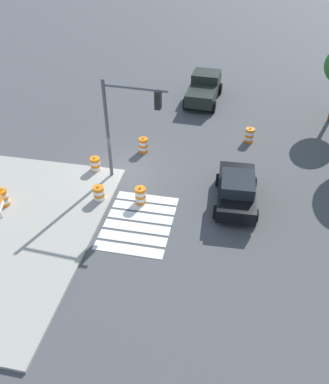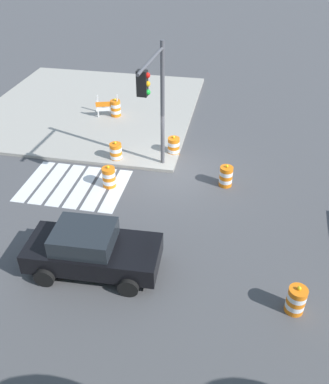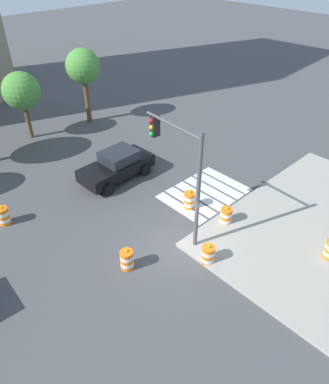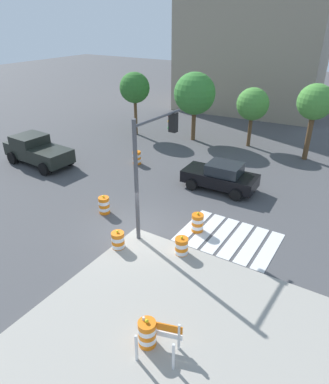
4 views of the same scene
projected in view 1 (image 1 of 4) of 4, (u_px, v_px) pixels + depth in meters
The scene contains 11 objects.
ground_plane at pixel (125, 172), 22.23m from camera, with size 120.00×120.00×0.00m, color #474749.
crosswalk_stripes at pixel (139, 222), 18.82m from camera, with size 4.35×3.20×0.02m.
sports_car at pixel (237, 190), 19.54m from camera, with size 4.37×2.28×1.63m.
pickup_truck at pixel (205, 87), 29.51m from camera, with size 5.25×2.56×1.92m.
traffic_barrel_near_corner at pixel (99, 194), 19.84m from camera, with size 0.56×0.56×1.02m.
traffic_barrel_crosswalk_end at pixel (141, 195), 19.77m from camera, with size 0.56×0.56×1.02m.
traffic_barrel_median_near at pixel (249, 135), 24.70m from camera, with size 0.56×0.56×1.02m.
traffic_barrel_median_far at pixel (143, 145), 23.72m from camera, with size 0.56×0.56×1.02m.
traffic_barrel_far_curb at pixel (95, 165), 21.99m from camera, with size 0.56×0.56×1.02m.
traffic_barrel_on_sidewalk at pixel (3, 197), 19.39m from camera, with size 0.56×0.56×1.02m.
traffic_light_pole at pixel (127, 115), 19.26m from camera, with size 0.48×3.29×5.50m.
Camera 1 is at (17.56, 5.77, 12.59)m, focal length 36.56 mm.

